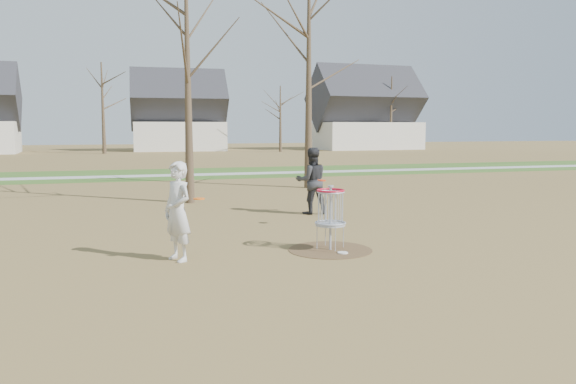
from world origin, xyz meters
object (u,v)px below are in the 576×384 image
object	(u,v)px
player_standing	(178,211)
player_throwing	(312,181)
disc_grounded	(343,253)
disc_golf_basket	(330,208)

from	to	relation	value
player_standing	player_throwing	size ratio (longest dim) A/B	0.97
disc_grounded	disc_golf_basket	world-z (taller)	disc_golf_basket
player_standing	disc_grounded	world-z (taller)	player_standing
player_standing	disc_golf_basket	xyz separation A→B (m)	(3.20, 0.05, -0.06)
disc_grounded	player_throwing	bearing A→B (deg)	78.14
player_standing	player_throwing	xyz separation A→B (m)	(4.45, 4.97, 0.03)
player_standing	disc_grounded	bearing A→B (deg)	55.06
player_throwing	disc_grounded	distance (m)	5.52
player_throwing	disc_grounded	world-z (taller)	player_throwing
disc_golf_basket	player_standing	bearing A→B (deg)	-179.08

